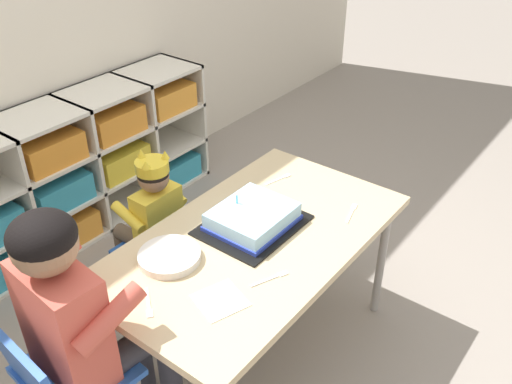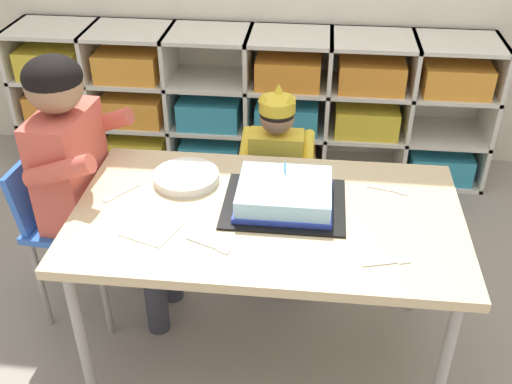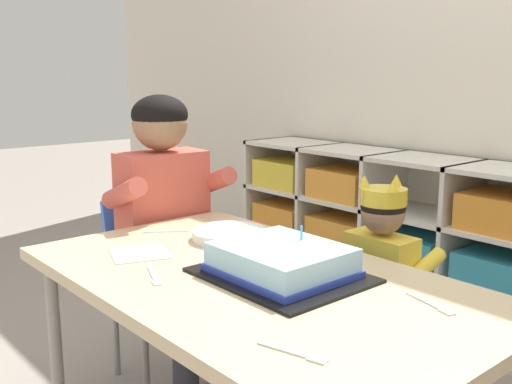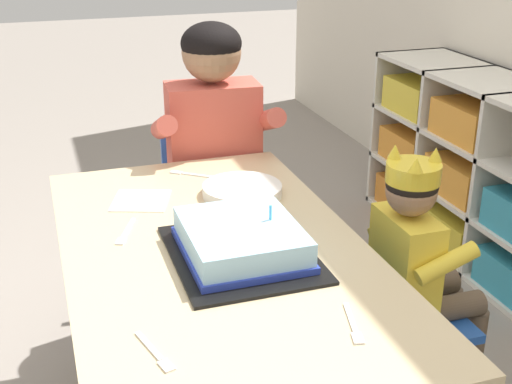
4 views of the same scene
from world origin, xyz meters
The scene contains 14 objects.
ground centered at (0.00, 0.00, 0.00)m, with size 16.00×16.00×0.00m, color gray.
storage_cubby_shelf centered at (-0.27, 1.35, 0.35)m, with size 2.47×0.36×0.75m.
activity_table centered at (0.00, 0.00, 0.58)m, with size 1.22×0.70×0.63m.
classroom_chair_blue centered at (-0.01, 0.46, 0.36)m, with size 0.35×0.35×0.60m.
child_with_crown centered at (-0.01, 0.56, 0.50)m, with size 0.30×0.31×0.81m.
classroom_chair_adult_side centered at (-0.76, 0.19, 0.42)m, with size 0.35×0.37×0.66m.
adult_helper_seated centered at (-0.65, 0.18, 0.65)m, with size 0.44×0.42×1.04m.
birthday_cake_on_tray centered at (0.05, 0.05, 0.66)m, with size 0.39×0.32×0.11m.
paper_plate_stack centered at (-0.29, 0.15, 0.64)m, with size 0.22×0.22×0.03m, color white.
paper_napkin_square centered at (-0.34, -0.12, 0.63)m, with size 0.15×0.15×0.00m, color white.
fork_at_table_front_edge centered at (0.36, -0.21, 0.63)m, with size 0.14×0.05×0.00m.
fork_scattered_mid_table centered at (0.39, 0.17, 0.63)m, with size 0.14×0.05×0.00m.
fork_by_napkin centered at (-0.49, 0.05, 0.63)m, with size 0.10×0.12×0.00m.
fork_near_child_seat centered at (-0.15, -0.19, 0.63)m, with size 0.14×0.07×0.00m.
Camera 1 is at (-1.32, -1.02, 1.90)m, focal length 39.13 mm.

